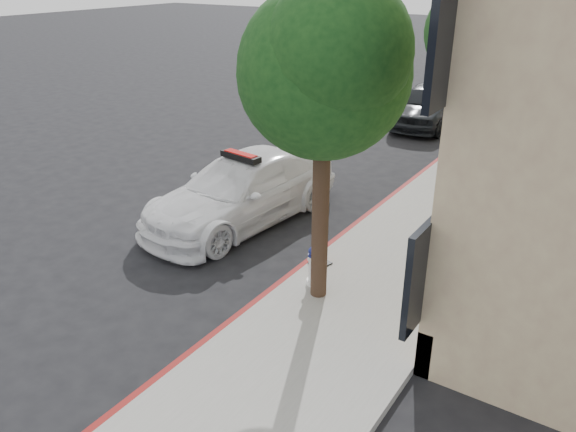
# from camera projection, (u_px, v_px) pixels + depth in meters

# --- Properties ---
(ground) EXTENTS (120.00, 120.00, 0.00)m
(ground) POSITION_uv_depth(u_px,v_px,m) (257.00, 226.00, 13.59)
(ground) COLOR black
(ground) RESTS_ON ground
(sidewalk) EXTENTS (3.20, 50.00, 0.15)m
(sidewalk) POSITION_uv_depth(u_px,v_px,m) (512.00, 145.00, 19.38)
(sidewalk) COLOR gray
(sidewalk) RESTS_ON ground
(curb_strip) EXTENTS (0.12, 50.00, 0.15)m
(curb_strip) POSITION_uv_depth(u_px,v_px,m) (467.00, 138.00, 20.14)
(curb_strip) COLOR maroon
(curb_strip) RESTS_ON ground
(tree_near) EXTENTS (2.92, 2.82, 5.62)m
(tree_near) POSITION_uv_depth(u_px,v_px,m) (325.00, 71.00, 8.83)
(tree_near) COLOR black
(tree_near) RESTS_ON sidewalk
(tree_mid) EXTENTS (2.77, 2.64, 5.43)m
(tree_mid) POSITION_uv_depth(u_px,v_px,m) (474.00, 31.00, 14.97)
(tree_mid) COLOR black
(tree_mid) RESTS_ON sidewalk
(tree_far) EXTENTS (3.10, 3.00, 5.81)m
(tree_far) POSITION_uv_depth(u_px,v_px,m) (538.00, 5.00, 20.97)
(tree_far) COLOR black
(tree_far) RESTS_ON sidewalk
(police_car) EXTENTS (2.92, 5.75, 1.75)m
(police_car) POSITION_uv_depth(u_px,v_px,m) (242.00, 190.00, 13.58)
(police_car) COLOR white
(police_car) RESTS_ON ground
(parked_car_mid) EXTENTS (2.40, 4.93, 1.62)m
(parked_car_mid) POSITION_uv_depth(u_px,v_px,m) (427.00, 105.00, 21.69)
(parked_car_mid) COLOR black
(parked_car_mid) RESTS_ON ground
(parked_car_far) EXTENTS (1.64, 4.46, 1.46)m
(parked_car_far) POSITION_uv_depth(u_px,v_px,m) (474.00, 77.00, 27.26)
(parked_car_far) COLOR #141634
(parked_car_far) RESTS_ON ground
(fire_hydrant) EXTENTS (0.34, 0.31, 0.81)m
(fire_hydrant) POSITION_uv_depth(u_px,v_px,m) (315.00, 266.00, 10.71)
(fire_hydrant) COLOR white
(fire_hydrant) RESTS_ON sidewalk
(traffic_cone) EXTENTS (0.44, 0.44, 0.70)m
(traffic_cone) POSITION_uv_depth(u_px,v_px,m) (321.00, 249.00, 11.46)
(traffic_cone) COLOR black
(traffic_cone) RESTS_ON sidewalk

